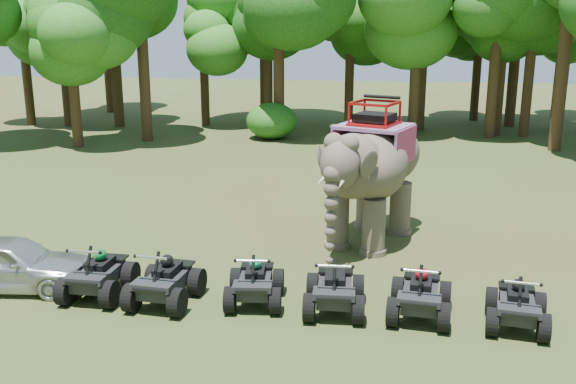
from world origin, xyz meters
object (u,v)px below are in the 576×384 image
(atv_0, at_px, (98,269))
(atv_2, at_px, (255,277))
(atv_5, at_px, (518,299))
(parked_car, at_px, (9,263))
(atv_4, at_px, (421,288))
(atv_1, at_px, (165,275))
(elephant, at_px, (371,171))
(atv_3, at_px, (335,283))

(atv_0, distance_m, atv_2, 3.54)
(atv_5, bearing_deg, atv_2, -175.86)
(parked_car, relative_size, atv_2, 2.23)
(atv_2, distance_m, atv_4, 3.53)
(atv_1, distance_m, atv_5, 7.37)
(parked_car, relative_size, atv_4, 2.14)
(elephant, relative_size, atv_4, 2.78)
(elephant, relative_size, atv_1, 2.71)
(atv_0, xyz_separation_m, atv_4, (7.06, 0.03, -0.01))
(atv_4, bearing_deg, elephant, 109.49)
(atv_5, bearing_deg, atv_4, -177.33)
(atv_1, relative_size, atv_4, 1.03)
(atv_0, xyz_separation_m, atv_3, (5.29, 0.04, -0.01))
(atv_3, bearing_deg, atv_4, -3.41)
(elephant, height_order, atv_2, elephant)
(atv_2, bearing_deg, atv_3, -10.91)
(atv_1, xyz_separation_m, atv_3, (3.69, 0.18, -0.02))
(atv_2, bearing_deg, parked_car, 174.70)
(elephant, xyz_separation_m, atv_0, (-5.86, -4.80, -1.35))
(atv_2, bearing_deg, atv_0, 176.67)
(parked_car, bearing_deg, atv_1, -99.48)
(parked_car, bearing_deg, atv_4, -96.54)
(atv_3, bearing_deg, parked_car, 176.60)
(atv_4, bearing_deg, atv_1, -172.95)
(parked_car, distance_m, atv_5, 11.17)
(atv_1, height_order, atv_3, atv_1)
(atv_0, xyz_separation_m, atv_5, (8.97, -0.13, -0.05))
(atv_2, xyz_separation_m, atv_4, (3.53, -0.15, 0.03))
(elephant, xyz_separation_m, atv_2, (-2.33, -4.62, -1.39))
(parked_car, xyz_separation_m, atv_1, (3.80, -0.22, 0.03))
(atv_0, height_order, atv_2, atv_0)
(elephant, distance_m, atv_0, 7.69)
(elephant, height_order, atv_0, elephant)
(atv_0, distance_m, atv_5, 8.97)
(atv_1, height_order, atv_5, atv_1)
(elephant, xyz_separation_m, atv_5, (3.11, -4.92, -1.40))
(atv_0, bearing_deg, elephant, 40.01)
(atv_0, height_order, atv_1, atv_1)
(parked_car, height_order, atv_1, atv_1)
(atv_3, xyz_separation_m, atv_4, (1.78, -0.01, 0.00))
(elephant, relative_size, atv_0, 2.73)
(atv_0, bearing_deg, atv_3, 1.15)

